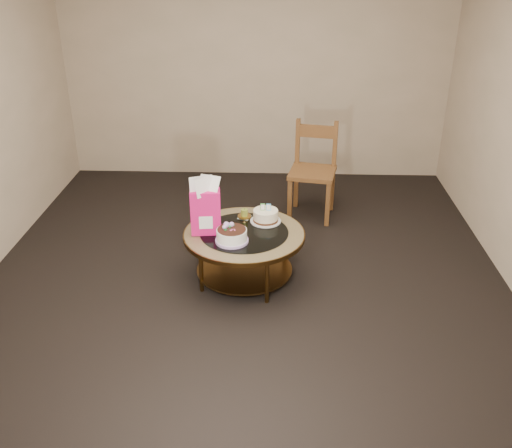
{
  "coord_description": "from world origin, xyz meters",
  "views": [
    {
      "loc": [
        0.26,
        -4.2,
        2.65
      ],
      "look_at": [
        0.1,
        0.02,
        0.52
      ],
      "focal_mm": 40.0,
      "sensor_mm": 36.0,
      "label": 1
    }
  ],
  "objects_px": {
    "coffee_table": "(244,240)",
    "cream_cake": "(266,216)",
    "gift_bag": "(205,206)",
    "dining_chair": "(313,170)",
    "decorated_cake": "(232,236)"
  },
  "relations": [
    {
      "from": "dining_chair",
      "to": "cream_cake",
      "type": "bearing_deg",
      "value": -101.38
    },
    {
      "from": "coffee_table",
      "to": "decorated_cake",
      "type": "xyz_separation_m",
      "value": [
        -0.09,
        -0.17,
        0.13
      ]
    },
    {
      "from": "gift_bag",
      "to": "coffee_table",
      "type": "bearing_deg",
      "value": -3.18
    },
    {
      "from": "coffee_table",
      "to": "cream_cake",
      "type": "height_order",
      "value": "cream_cake"
    },
    {
      "from": "cream_cake",
      "to": "dining_chair",
      "type": "bearing_deg",
      "value": 68.26
    },
    {
      "from": "cream_cake",
      "to": "decorated_cake",
      "type": "bearing_deg",
      "value": -124.58
    },
    {
      "from": "decorated_cake",
      "to": "coffee_table",
      "type": "bearing_deg",
      "value": 62.35
    },
    {
      "from": "dining_chair",
      "to": "gift_bag",
      "type": "bearing_deg",
      "value": -114.21
    },
    {
      "from": "coffee_table",
      "to": "gift_bag",
      "type": "relative_size",
      "value": 2.09
    },
    {
      "from": "gift_bag",
      "to": "dining_chair",
      "type": "bearing_deg",
      "value": 48.61
    },
    {
      "from": "cream_cake",
      "to": "gift_bag",
      "type": "distance_m",
      "value": 0.57
    },
    {
      "from": "decorated_cake",
      "to": "gift_bag",
      "type": "bearing_deg",
      "value": 145.01
    },
    {
      "from": "cream_cake",
      "to": "dining_chair",
      "type": "relative_size",
      "value": 0.27
    },
    {
      "from": "coffee_table",
      "to": "cream_cake",
      "type": "bearing_deg",
      "value": 49.37
    },
    {
      "from": "coffee_table",
      "to": "dining_chair",
      "type": "height_order",
      "value": "dining_chair"
    }
  ]
}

